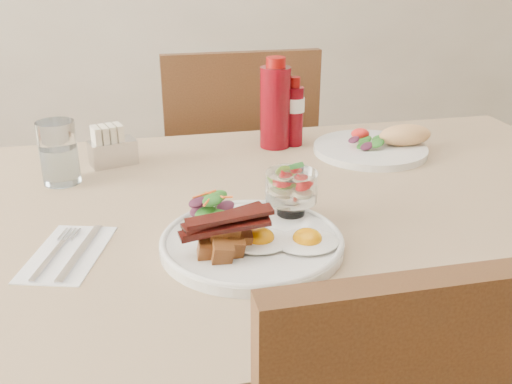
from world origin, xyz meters
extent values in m
cylinder|color=brown|center=(-0.59, 0.36, 0.35)|extent=(0.06, 0.06, 0.71)
cylinder|color=brown|center=(0.59, 0.36, 0.35)|extent=(0.06, 0.06, 0.71)
cube|color=brown|center=(0.00, 0.00, 0.73)|extent=(1.30, 0.85, 0.04)
cube|color=#A08562|center=(0.00, 0.00, 0.75)|extent=(1.33, 0.88, 0.00)
cylinder|color=brown|center=(-0.18, 0.57, 0.23)|extent=(0.04, 0.04, 0.45)
cylinder|color=brown|center=(0.18, 0.57, 0.23)|extent=(0.04, 0.04, 0.45)
cylinder|color=brown|center=(-0.18, 0.93, 0.23)|extent=(0.04, 0.04, 0.45)
cylinder|color=brown|center=(0.18, 0.93, 0.23)|extent=(0.04, 0.04, 0.45)
cube|color=brown|center=(0.00, 0.75, 0.47)|extent=(0.42, 0.42, 0.03)
cube|color=brown|center=(0.00, 0.55, 0.70)|extent=(0.42, 0.03, 0.46)
cylinder|color=silver|center=(-0.13, -0.15, 0.76)|extent=(0.28, 0.28, 0.02)
ellipsoid|color=white|center=(-0.05, -0.19, 0.77)|extent=(0.12, 0.11, 0.01)
ellipsoid|color=#FF9705|center=(-0.05, -0.19, 0.78)|extent=(0.04, 0.04, 0.03)
ellipsoid|color=white|center=(-0.12, -0.17, 0.77)|extent=(0.12, 0.11, 0.01)
ellipsoid|color=#FF9705|center=(-0.12, -0.17, 0.78)|extent=(0.04, 0.04, 0.03)
cube|color=brown|center=(-0.18, -0.17, 0.78)|extent=(0.03, 0.03, 0.03)
cube|color=brown|center=(-0.16, -0.20, 0.78)|extent=(0.04, 0.04, 0.03)
cube|color=brown|center=(-0.20, -0.19, 0.78)|extent=(0.03, 0.03, 0.02)
cube|color=brown|center=(-0.15, -0.18, 0.78)|extent=(0.03, 0.03, 0.03)
cube|color=brown|center=(-0.18, -0.21, 0.78)|extent=(0.04, 0.04, 0.03)
cube|color=brown|center=(-0.20, -0.16, 0.78)|extent=(0.03, 0.03, 0.02)
cube|color=brown|center=(-0.17, -0.18, 0.80)|extent=(0.03, 0.03, 0.03)
cube|color=brown|center=(-0.18, -0.19, 0.80)|extent=(0.03, 0.03, 0.02)
cube|color=#450F0B|center=(-0.18, -0.18, 0.81)|extent=(0.13, 0.04, 0.01)
cube|color=#450F0B|center=(-0.17, -0.19, 0.81)|extent=(0.13, 0.03, 0.01)
cube|color=#450F0B|center=(-0.17, -0.18, 0.82)|extent=(0.13, 0.06, 0.01)
cube|color=#450F0B|center=(-0.17, -0.19, 0.82)|extent=(0.13, 0.03, 0.01)
ellipsoid|color=#195115|center=(-0.18, -0.07, 0.77)|extent=(0.04, 0.03, 0.01)
ellipsoid|color=#195115|center=(-0.16, -0.06, 0.78)|extent=(0.04, 0.03, 0.01)
ellipsoid|color=#3C1327|center=(-0.19, -0.06, 0.78)|extent=(0.04, 0.03, 0.01)
ellipsoid|color=#195115|center=(-0.17, -0.09, 0.78)|extent=(0.04, 0.03, 0.01)
ellipsoid|color=#195115|center=(-0.19, -0.09, 0.79)|extent=(0.04, 0.03, 0.01)
ellipsoid|color=#3C1327|center=(-0.15, -0.08, 0.79)|extent=(0.03, 0.02, 0.01)
ellipsoid|color=#195115|center=(-0.18, -0.05, 0.80)|extent=(0.04, 0.03, 0.01)
ellipsoid|color=#195115|center=(-0.16, -0.05, 0.80)|extent=(0.04, 0.03, 0.01)
ellipsoid|color=#3C1327|center=(-0.20, -0.07, 0.80)|extent=(0.03, 0.02, 0.01)
ellipsoid|color=#195115|center=(-0.17, -0.08, 0.81)|extent=(0.04, 0.03, 0.01)
cylinder|color=#FB5F1A|center=(-0.17, -0.07, 0.81)|extent=(0.03, 0.04, 0.01)
cylinder|color=#FB5F1A|center=(-0.19, -0.06, 0.81)|extent=(0.04, 0.02, 0.01)
cylinder|color=#FB5F1A|center=(-0.16, -0.08, 0.81)|extent=(0.04, 0.02, 0.01)
cylinder|color=#FB5F1A|center=(-0.18, -0.08, 0.81)|extent=(0.02, 0.04, 0.01)
cylinder|color=white|center=(-0.05, -0.08, 0.77)|extent=(0.05, 0.05, 0.01)
cylinder|color=white|center=(-0.05, -0.08, 0.79)|extent=(0.02, 0.02, 0.02)
cylinder|color=white|center=(-0.05, -0.08, 0.82)|extent=(0.09, 0.09, 0.05)
cylinder|color=beige|center=(-0.05, -0.07, 0.81)|extent=(0.02, 0.02, 0.01)
cylinder|color=beige|center=(-0.03, -0.09, 0.81)|extent=(0.02, 0.02, 0.01)
cylinder|color=beige|center=(-0.04, -0.07, 0.81)|extent=(0.02, 0.02, 0.01)
cylinder|color=#8CCA3D|center=(-0.05, -0.07, 0.83)|extent=(0.04, 0.04, 0.01)
cone|color=red|center=(-0.04, -0.09, 0.83)|extent=(0.02, 0.02, 0.02)
cone|color=red|center=(-0.06, -0.08, 0.84)|extent=(0.02, 0.02, 0.02)
cone|color=red|center=(-0.04, -0.07, 0.84)|extent=(0.02, 0.02, 0.02)
ellipsoid|color=#2B7429|center=(-0.04, -0.08, 0.85)|extent=(0.02, 0.01, 0.00)
ellipsoid|color=#2B7429|center=(-0.03, -0.08, 0.85)|extent=(0.02, 0.01, 0.00)
cylinder|color=silver|center=(0.23, 0.22, 0.76)|extent=(0.25, 0.25, 0.02)
ellipsoid|color=#195115|center=(0.21, 0.21, 0.77)|extent=(0.05, 0.04, 0.01)
ellipsoid|color=#195115|center=(0.22, 0.24, 0.78)|extent=(0.04, 0.04, 0.01)
ellipsoid|color=#3C1327|center=(0.20, 0.19, 0.78)|extent=(0.04, 0.03, 0.01)
ellipsoid|color=#195115|center=(0.23, 0.20, 0.78)|extent=(0.04, 0.04, 0.01)
ellipsoid|color=#195115|center=(0.24, 0.22, 0.78)|extent=(0.04, 0.03, 0.01)
ellipsoid|color=#3C1327|center=(0.19, 0.22, 0.78)|extent=(0.03, 0.03, 0.01)
ellipsoid|color=red|center=(0.22, 0.26, 0.78)|extent=(0.04, 0.03, 0.03)
ellipsoid|color=tan|center=(0.31, 0.22, 0.79)|extent=(0.14, 0.10, 0.05)
cylinder|color=#60050D|center=(0.03, 0.31, 0.84)|extent=(0.07, 0.07, 0.18)
cylinder|color=maroon|center=(0.03, 0.31, 0.95)|extent=(0.04, 0.04, 0.02)
cylinder|color=#60050D|center=(0.07, 0.31, 0.82)|extent=(0.05, 0.05, 0.13)
cylinder|color=white|center=(0.07, 0.31, 0.85)|extent=(0.06, 0.06, 0.03)
cylinder|color=maroon|center=(0.07, 0.31, 0.90)|extent=(0.03, 0.03, 0.02)
cube|color=silver|center=(-0.33, 0.27, 0.78)|extent=(0.10, 0.08, 0.05)
cube|color=beige|center=(-0.36, 0.26, 0.81)|extent=(0.02, 0.04, 0.06)
cube|color=beige|center=(-0.35, 0.26, 0.81)|extent=(0.02, 0.04, 0.06)
cube|color=beige|center=(-0.33, 0.27, 0.81)|extent=(0.02, 0.04, 0.06)
cube|color=beige|center=(-0.32, 0.27, 0.81)|extent=(0.02, 0.04, 0.06)
cylinder|color=white|center=(-0.43, 0.19, 0.81)|extent=(0.07, 0.07, 0.12)
cylinder|color=silver|center=(-0.43, 0.19, 0.79)|extent=(0.06, 0.06, 0.07)
cube|color=white|center=(-0.40, -0.11, 0.75)|extent=(0.15, 0.20, 0.00)
cube|color=silver|center=(-0.38, -0.12, 0.76)|extent=(0.06, 0.17, 0.00)
cube|color=silver|center=(-0.43, -0.13, 0.76)|extent=(0.04, 0.11, 0.00)
cube|color=silver|center=(-0.41, -0.05, 0.76)|extent=(0.01, 0.04, 0.00)
cube|color=silver|center=(-0.41, -0.05, 0.76)|extent=(0.01, 0.04, 0.00)
cube|color=silver|center=(-0.40, -0.06, 0.76)|extent=(0.01, 0.04, 0.00)
cube|color=silver|center=(-0.39, -0.06, 0.76)|extent=(0.01, 0.04, 0.00)
camera|label=1|loc=(-0.29, -0.90, 1.17)|focal=40.00mm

